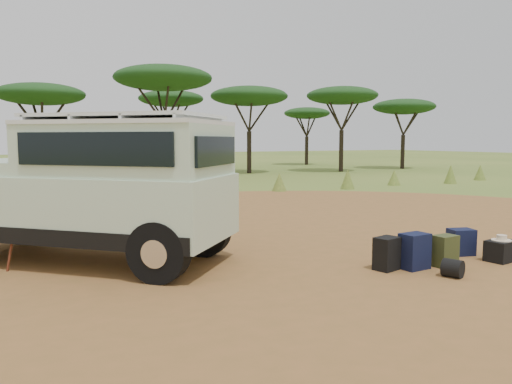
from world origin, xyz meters
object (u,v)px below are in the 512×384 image
hard_case (501,251)px  safari_vehicle (92,192)px  walking_staff (15,222)px  backpack_navy (414,251)px  backpack_olive (445,251)px  backpack_black (387,254)px  duffel_navy (461,242)px

hard_case → safari_vehicle: bearing=144.1°
hard_case → walking_staff: bearing=149.0°
safari_vehicle → backpack_navy: 5.44m
backpack_olive → hard_case: (1.14, -0.20, -0.08)m
safari_vehicle → backpack_olive: bearing=12.5°
walking_staff → backpack_black: size_ratio=2.98×
safari_vehicle → backpack_black: safari_vehicle is taller
walking_staff → backpack_navy: 6.37m
safari_vehicle → walking_staff: size_ratio=3.14×
backpack_navy → hard_case: bearing=-14.4°
walking_staff → backpack_navy: walking_staff is taller
backpack_olive → duffel_navy: size_ratio=1.09×
safari_vehicle → backpack_olive: (5.01, -3.12, -0.94)m
walking_staff → duffel_navy: size_ratio=3.33×
backpack_navy → hard_case: (1.70, -0.33, -0.11)m
safari_vehicle → walking_staff: safari_vehicle is taller
backpack_black → backpack_olive: bearing=-29.1°
safari_vehicle → hard_case: safari_vehicle is taller
walking_staff → backpack_navy: bearing=-95.8°
backpack_navy → hard_case: backpack_navy is taller
walking_staff → hard_case: walking_staff is taller
backpack_black → safari_vehicle: bearing=131.8°
walking_staff → backpack_olive: 6.92m
safari_vehicle → backpack_olive: safari_vehicle is taller
backpack_olive → duffel_navy: bearing=23.6°
safari_vehicle → backpack_navy: bearing=10.5°
safari_vehicle → duffel_navy: size_ratio=10.46×
hard_case → duffel_navy: bearing=101.1°
hard_case → backpack_navy: bearing=161.5°
backpack_black → duffel_navy: size_ratio=1.12×
walking_staff → safari_vehicle: bearing=-63.1°
safari_vehicle → backpack_black: bearing=9.2°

